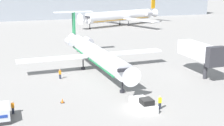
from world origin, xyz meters
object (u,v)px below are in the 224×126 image
object	(u,v)px
pushback_tug	(143,104)
traffic_cone_left	(62,101)
worker_by_wing	(60,74)
jet_bridge	(200,52)
airplane_parked_far_left	(122,16)
airplane_main	(94,52)
worker_near_tug	(160,102)
luggage_cart	(2,113)
worker_on_apron	(13,107)

from	to	relation	value
pushback_tug	traffic_cone_left	world-z (taller)	pushback_tug
worker_by_wing	jet_bridge	size ratio (longest dim) A/B	0.17
traffic_cone_left	airplane_parked_far_left	world-z (taller)	airplane_parked_far_left
airplane_main	jet_bridge	size ratio (longest dim) A/B	3.23
worker_near_tug	luggage_cart	bearing A→B (deg)	170.84
traffic_cone_left	airplane_parked_far_left	bearing A→B (deg)	63.59
traffic_cone_left	airplane_parked_far_left	size ratio (longest dim) A/B	0.02
worker_on_apron	traffic_cone_left	xyz separation A→B (m)	(6.68, 1.74, -0.58)
pushback_tug	worker_near_tug	world-z (taller)	worker_near_tug
worker_by_wing	traffic_cone_left	world-z (taller)	worker_by_wing
worker_near_tug	traffic_cone_left	world-z (taller)	worker_near_tug
worker_on_apron	traffic_cone_left	bearing A→B (deg)	14.63
worker_by_wing	worker_on_apron	world-z (taller)	worker_by_wing
jet_bridge	pushback_tug	bearing A→B (deg)	-145.89
airplane_main	worker_by_wing	bearing A→B (deg)	-152.52
worker_near_tug	airplane_parked_far_left	bearing A→B (deg)	72.52
pushback_tug	traffic_cone_left	distance (m)	11.38
worker_on_apron	worker_by_wing	bearing A→B (deg)	57.66
airplane_parked_far_left	pushback_tug	bearing A→B (deg)	-108.90
luggage_cart	pushback_tug	bearing A→B (deg)	-7.52
worker_on_apron	traffic_cone_left	world-z (taller)	worker_on_apron
worker_near_tug	worker_by_wing	distance (m)	20.70
luggage_cart	airplane_parked_far_left	distance (m)	92.12
luggage_cart	worker_by_wing	size ratio (longest dim) A/B	1.98
pushback_tug	jet_bridge	bearing A→B (deg)	34.11
luggage_cart	worker_on_apron	world-z (taller)	luggage_cart
traffic_cone_left	pushback_tug	bearing A→B (deg)	-30.18
jet_bridge	traffic_cone_left	bearing A→B (deg)	-168.78
airplane_parked_far_left	jet_bridge	world-z (taller)	airplane_parked_far_left
jet_bridge	worker_by_wing	bearing A→B (deg)	165.23
airplane_main	jet_bridge	xyz separation A→B (m)	(16.82, -10.17, 0.99)
airplane_main	worker_on_apron	bearing A→B (deg)	-132.65
worker_by_wing	worker_on_apron	distance (m)	15.67
traffic_cone_left	airplane_parked_far_left	xyz separation A→B (m)	(37.95, 76.41, 3.59)
pushback_tug	jet_bridge	xyz separation A→B (m)	(16.01, 10.85, 3.81)
luggage_cart	worker_by_wing	xyz separation A→B (m)	(9.71, 14.86, -0.03)
luggage_cart	worker_near_tug	size ratio (longest dim) A/B	1.83
pushback_tug	traffic_cone_left	xyz separation A→B (m)	(-9.83, 5.72, -0.34)
worker_by_wing	traffic_cone_left	xyz separation A→B (m)	(-1.70, -11.50, -0.62)
airplane_main	jet_bridge	distance (m)	19.69
worker_on_apron	airplane_parked_far_left	world-z (taller)	airplane_parked_far_left
worker_by_wing	airplane_parked_far_left	distance (m)	74.41
pushback_tug	worker_by_wing	world-z (taller)	worker_by_wing
worker_by_wing	airplane_parked_far_left	bearing A→B (deg)	60.82
worker_near_tug	jet_bridge	xyz separation A→B (m)	(14.02, 11.69, 3.45)
worker_by_wing	worker_on_apron	size ratio (longest dim) A/B	1.03
worker_on_apron	airplane_parked_far_left	distance (m)	90.05
luggage_cart	worker_near_tug	distance (m)	20.10
traffic_cone_left	luggage_cart	bearing A→B (deg)	-157.23
pushback_tug	worker_by_wing	xyz separation A→B (m)	(-8.13, 17.21, 0.27)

